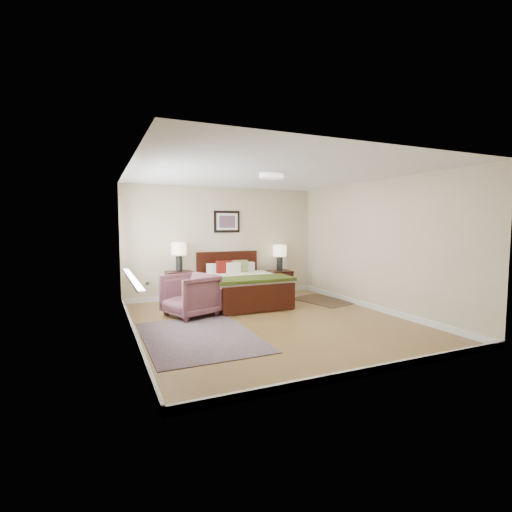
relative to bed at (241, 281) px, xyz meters
name	(u,v)px	position (x,y,z in m)	size (l,w,h in m)	color
floor	(271,321)	(-0.07, -1.57, -0.47)	(5.00, 5.00, 0.00)	olive
back_wall	(224,242)	(-0.07, 0.93, 0.78)	(4.50, 0.04, 2.50)	#C7B990
front_wall	(374,262)	(-0.07, -4.07, 0.78)	(4.50, 0.04, 2.50)	#C7B990
left_wall	(131,253)	(-2.32, -1.57, 0.78)	(0.04, 5.00, 2.50)	#C7B990
right_wall	(376,246)	(2.18, -1.57, 0.78)	(0.04, 5.00, 2.50)	#C7B990
ceiling	(271,173)	(-0.07, -1.57, 2.03)	(4.50, 5.00, 0.02)	white
window	(130,242)	(-2.27, -0.87, 0.90)	(0.11, 2.72, 1.32)	silver
door	(149,282)	(-2.30, -3.32, 0.60)	(0.06, 1.00, 2.18)	silver
ceil_fixture	(271,175)	(-0.07, -1.57, 1.99)	(0.44, 0.44, 0.08)	white
bed	(241,281)	(0.00, 0.00, 0.00)	(1.58, 1.90, 1.02)	black
wall_art	(227,222)	(0.00, 0.90, 1.25)	(0.62, 0.05, 0.50)	black
nightstand_left	(180,277)	(-1.15, 0.68, 0.06)	(0.55, 0.50, 0.66)	black
nightstand_right	(280,279)	(1.26, 0.69, -0.13)	(0.55, 0.42, 0.55)	black
lamp_left	(179,252)	(-1.15, 0.70, 0.61)	(0.32, 0.32, 0.61)	black
lamp_right	(280,253)	(1.26, 0.70, 0.50)	(0.32, 0.32, 0.61)	black
armchair	(190,295)	(-1.25, -0.65, -0.09)	(0.82, 0.84, 0.77)	brown
rug_persian	(200,337)	(-1.42, -1.94, -0.47)	(1.58, 2.22, 0.01)	#0B1A39
rug_navy	(323,300)	(1.73, -0.45, -0.47)	(0.86, 1.28, 0.01)	black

